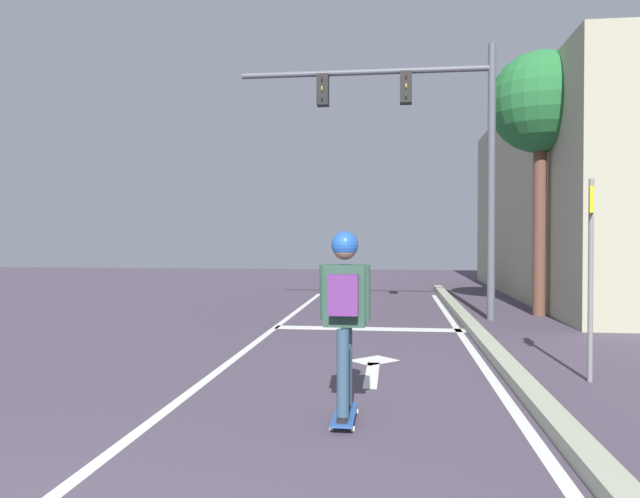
{
  "coord_description": "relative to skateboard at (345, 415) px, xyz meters",
  "views": [
    {
      "loc": [
        2.08,
        -1.62,
        1.67
      ],
      "look_at": [
        1.12,
        6.19,
        1.52
      ],
      "focal_mm": 33.67,
      "sensor_mm": 36.0,
      "label": 1
    }
  ],
  "objects": [
    {
      "name": "lane_arrow_head",
      "position": [
        0.18,
        2.77,
        -0.06
      ],
      "size": [
        0.71,
        0.71,
        0.01
      ],
      "primitive_type": "cube",
      "rotation": [
        0.0,
        0.0,
        0.79
      ],
      "color": "silver",
      "rests_on": "ground"
    },
    {
      "name": "stop_bar",
      "position": [
        0.0,
        5.59,
        -0.06
      ],
      "size": [
        3.49,
        0.4,
        0.01
      ],
      "primitive_type": "cube",
      "color": "silver",
      "rests_on": "ground"
    },
    {
      "name": "skater",
      "position": [
        -0.0,
        -0.02,
        1.06
      ],
      "size": [
        0.46,
        0.61,
        1.65
      ],
      "color": "#2E485D",
      "rests_on": "skateboard"
    },
    {
      "name": "skateboard",
      "position": [
        0.0,
        0.0,
        0.0
      ],
      "size": [
        0.22,
        0.76,
        0.08
      ],
      "color": "#284F94",
      "rests_on": "ground"
    },
    {
      "name": "curb_strip",
      "position": [
        1.85,
        2.24,
        0.0
      ],
      "size": [
        0.24,
        24.0,
        0.14
      ],
      "primitive_type": "cube",
      "color": "#9CA18A",
      "rests_on": "ground"
    },
    {
      "name": "roadside_tree",
      "position": [
        3.55,
        7.94,
        4.43
      ],
      "size": [
        2.15,
        2.15,
        5.65
      ],
      "color": "brown",
      "rests_on": "ground"
    },
    {
      "name": "traffic_signal_mast",
      "position": [
        1.03,
        7.09,
        3.85
      ],
      "size": [
        5.23,
        0.34,
        5.57
      ],
      "color": "#4F535B",
      "rests_on": "ground"
    },
    {
      "name": "lane_line_curbside",
      "position": [
        1.6,
        2.24,
        -0.06
      ],
      "size": [
        0.12,
        20.0,
        0.01
      ],
      "primitive_type": "cube",
      "color": "silver",
      "rests_on": "ground"
    },
    {
      "name": "lane_line_center",
      "position": [
        -1.74,
        2.24,
        -0.06
      ],
      "size": [
        0.12,
        20.0,
        0.01
      ],
      "primitive_type": "cube",
      "color": "silver",
      "rests_on": "ground"
    },
    {
      "name": "street_sign_post",
      "position": [
        2.7,
        1.87,
        1.47
      ],
      "size": [
        0.16,
        0.43,
        2.35
      ],
      "color": "slate",
      "rests_on": "ground"
    },
    {
      "name": "lane_arrow_stem",
      "position": [
        0.18,
        1.92,
        -0.06
      ],
      "size": [
        0.16,
        1.4,
        0.01
      ],
      "primitive_type": "cube",
      "color": "silver",
      "rests_on": "ground"
    }
  ]
}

